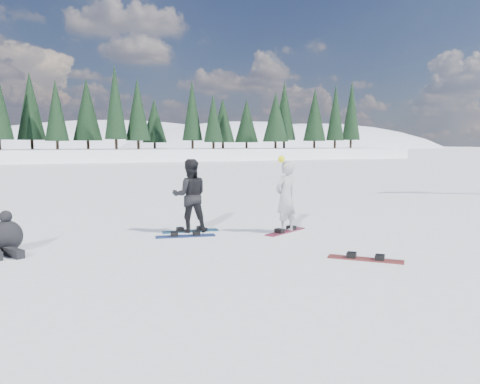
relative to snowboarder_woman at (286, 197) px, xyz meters
The scene contains 9 objects.
ground 1.63m from the snowboarder_woman, 76.22° to the right, with size 420.00×420.00×0.00m, color white.
alpine_backdrop 188.82m from the snowboarder_woman, 93.47° to the left, with size 412.50×227.00×53.20m.
snowboarder_woman is the anchor object (origin of this frame).
snowboarder_man 2.54m from the snowboarder_woman, 156.47° to the left, with size 0.95×0.74×1.95m, color black.
seated_rider 6.70m from the snowboarder_woman, behind, with size 0.82×1.19×0.92m.
snowboard_woman 0.94m from the snowboarder_woman, 30.96° to the left, with size 1.50×0.28×0.03m, color maroon.
snowboard_man 2.71m from the snowboarder_woman, 156.47° to the left, with size 1.50×0.28×0.03m, color #175682.
snowboard_loose_c 2.82m from the snowboarder_woman, behind, with size 1.50×0.28×0.03m, color navy.
snowboard_loose_b 3.38m from the snowboarder_woman, 87.34° to the right, with size 1.50×0.28×0.03m, color #A12B23.
Camera 1 is at (-5.98, -9.67, 2.38)m, focal length 35.00 mm.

